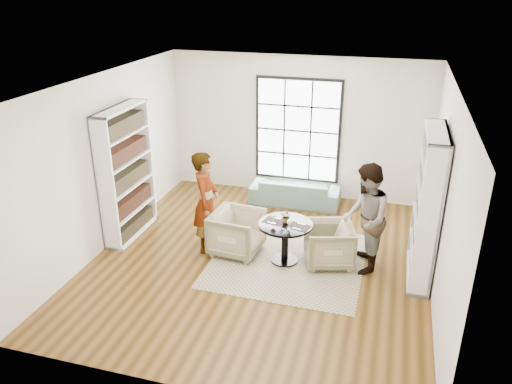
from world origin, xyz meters
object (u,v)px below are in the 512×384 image
(person_right, at_px, (365,219))
(pedestal_table, at_px, (285,234))
(person_left, at_px, (206,202))
(armchair_left, at_px, (237,233))
(wine_glass_right, at_px, (289,222))
(flower_centerpiece, at_px, (286,217))
(sofa, at_px, (295,191))
(wine_glass_left, at_px, (273,216))
(armchair_right, at_px, (329,244))

(person_right, bearing_deg, pedestal_table, -91.75)
(pedestal_table, distance_m, person_left, 1.46)
(pedestal_table, bearing_deg, person_right, 6.26)
(armchair_left, distance_m, wine_glass_right, 1.09)
(person_left, height_order, flower_centerpiece, person_left)
(sofa, relative_size, wine_glass_left, 9.89)
(person_right, distance_m, wine_glass_left, 1.47)
(armchair_right, bearing_deg, flower_centerpiece, -98.79)
(armchair_right, relative_size, flower_centerpiece, 3.71)
(flower_centerpiece, bearing_deg, sofa, 97.89)
(person_left, distance_m, wine_glass_right, 1.53)
(armchair_left, distance_m, flower_centerpiece, 0.97)
(person_left, bearing_deg, person_right, -98.29)
(sofa, bearing_deg, wine_glass_left, 91.72)
(armchair_left, height_order, person_left, person_left)
(sofa, xyz_separation_m, person_right, (1.58, -2.22, 0.63))
(wine_glass_left, bearing_deg, armchair_right, 12.20)
(pedestal_table, xyz_separation_m, wine_glass_right, (0.10, -0.18, 0.32))
(person_left, relative_size, person_right, 0.99)
(person_right, height_order, wine_glass_left, person_right)
(sofa, height_order, wine_glass_left, wine_glass_left)
(pedestal_table, height_order, person_right, person_right)
(armchair_right, bearing_deg, sofa, -171.29)
(wine_glass_left, relative_size, wine_glass_right, 1.10)
(armchair_left, bearing_deg, armchair_right, -82.47)
(pedestal_table, xyz_separation_m, person_left, (-1.41, 0.07, 0.38))
(armchair_left, height_order, wine_glass_left, wine_glass_left)
(armchair_right, height_order, person_left, person_left)
(wine_glass_right, bearing_deg, sofa, 99.26)
(person_right, xyz_separation_m, wine_glass_right, (-1.16, -0.31, -0.07))
(armchair_right, xyz_separation_m, wine_glass_left, (-0.90, -0.20, 0.49))
(armchair_left, distance_m, person_left, 0.75)
(person_right, bearing_deg, person_left, -96.63)
(armchair_left, distance_m, armchair_right, 1.57)
(pedestal_table, bearing_deg, person_left, 177.00)
(armchair_left, bearing_deg, sofa, -8.28)
(wine_glass_right, bearing_deg, flower_centerpiece, 112.55)
(sofa, bearing_deg, flower_centerpiece, 96.68)
(wine_glass_left, bearing_deg, pedestal_table, 16.53)
(armchair_left, distance_m, wine_glass_left, 0.83)
(person_left, xyz_separation_m, flower_centerpiece, (1.42, -0.03, -0.08))
(armchair_right, relative_size, person_left, 0.44)
(wine_glass_left, distance_m, wine_glass_right, 0.31)
(person_right, bearing_deg, armchair_right, -98.01)
(sofa, xyz_separation_m, armchair_left, (-0.55, -2.28, 0.11))
(wine_glass_left, distance_m, flower_centerpiece, 0.22)
(armchair_left, distance_m, person_right, 2.19)
(armchair_left, relative_size, person_left, 0.47)
(armchair_right, bearing_deg, armchair_left, -103.78)
(pedestal_table, distance_m, person_right, 1.33)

